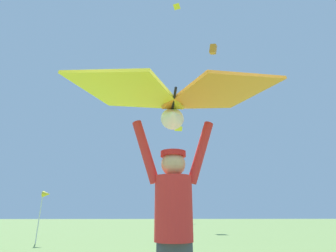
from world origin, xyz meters
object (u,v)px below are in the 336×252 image
object	(u,v)px
kite_flyer_person	(174,227)
distant_kite_yellow_far_center	(177,7)
distant_kite_orange_high_right	(213,49)
distant_kite_red_low_right	(171,157)
marker_flag	(45,198)
distant_kite_yellow_high_left	(178,128)
held_stunt_kite	(173,97)

from	to	relation	value
kite_flyer_person	distant_kite_yellow_far_center	bearing A→B (deg)	85.20
distant_kite_yellow_far_center	distant_kite_orange_high_right	distance (m)	7.00
kite_flyer_person	distant_kite_red_low_right	world-z (taller)	distant_kite_red_low_right
distant_kite_orange_high_right	marker_flag	world-z (taller)	distant_kite_orange_high_right
distant_kite_yellow_high_left	distant_kite_orange_high_right	bearing A→B (deg)	50.08
distant_kite_yellow_far_center	marker_flag	bearing A→B (deg)	-123.31
distant_kite_yellow_high_left	distant_kite_red_low_right	xyz separation A→B (m)	(0.16, 16.09, 1.12)
marker_flag	distant_kite_yellow_far_center	bearing A→B (deg)	56.69
held_stunt_kite	distant_kite_yellow_far_center	distance (m)	25.07
kite_flyer_person	distant_kite_orange_high_right	xyz separation A→B (m)	(6.02, 22.48, 18.18)
distant_kite_yellow_far_center	marker_flag	size ratio (longest dim) A/B	0.42
distant_kite_yellow_far_center	held_stunt_kite	bearing A→B (deg)	-94.77
held_stunt_kite	distant_kite_yellow_high_left	xyz separation A→B (m)	(1.42, 17.08, 5.39)
distant_kite_orange_high_right	distant_kite_red_low_right	bearing A→B (deg)	112.73
marker_flag	held_stunt_kite	bearing A→B (deg)	-61.09
distant_kite_red_low_right	marker_flag	size ratio (longest dim) A/B	1.06
distant_kite_yellow_high_left	distant_kite_orange_high_right	world-z (taller)	distant_kite_orange_high_right
distant_kite_yellow_far_center	distant_kite_orange_high_right	xyz separation A→B (m)	(4.57, 5.20, -1.04)
distant_kite_red_low_right	distant_kite_yellow_far_center	bearing A→B (deg)	-90.50
held_stunt_kite	marker_flag	bearing A→B (deg)	118.91
marker_flag	distant_kite_red_low_right	bearing A→B (deg)	76.16
distant_kite_yellow_high_left	marker_flag	world-z (taller)	distant_kite_yellow_high_left
distant_kite_yellow_high_left	distant_kite_yellow_far_center	size ratio (longest dim) A/B	1.06
kite_flyer_person	distant_kite_red_low_right	bearing A→B (deg)	87.25
distant_kite_red_low_right	distant_kite_orange_high_right	world-z (taller)	distant_kite_orange_high_right
distant_kite_red_low_right	distant_kite_orange_high_right	bearing A→B (deg)	-67.27
distant_kite_red_low_right	kite_flyer_person	bearing A→B (deg)	-92.75
held_stunt_kite	distant_kite_yellow_high_left	bearing A→B (deg)	85.24
distant_kite_yellow_high_left	held_stunt_kite	bearing A→B (deg)	-94.76
held_stunt_kite	marker_flag	distance (m)	9.43
distant_kite_yellow_high_left	distant_kite_red_low_right	size ratio (longest dim) A/B	0.42
distant_kite_red_low_right	distant_kite_yellow_far_center	world-z (taller)	distant_kite_yellow_far_center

